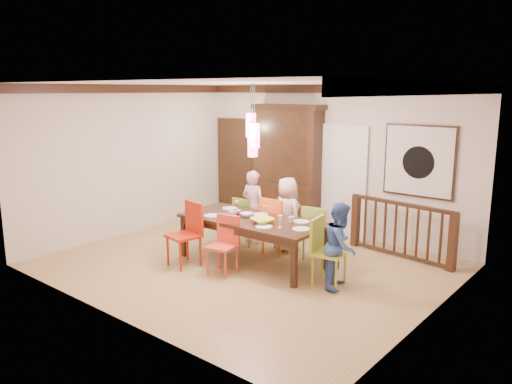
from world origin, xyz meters
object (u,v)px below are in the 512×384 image
Objects in this scene: person_far_mid at (287,214)px; person_end_right at (341,245)px; dining_table at (253,223)px; balustrade at (401,229)px; chair_far_left at (248,217)px; person_far_left at (253,207)px; chair_end_right at (330,247)px; china_hutch at (287,167)px.

person_far_mid is 1.81m from person_end_right.
balustrade is (1.75, 1.80, -0.18)m from dining_table.
person_far_left reaches higher than chair_far_left.
person_far_mid is at bearing 85.17° from dining_table.
chair_far_left is 0.82m from person_far_mid.
person_end_right is at bearing 168.59° from person_far_mid.
chair_far_left is 0.22m from person_far_left.
chair_end_right is (1.46, -0.02, -0.11)m from dining_table.
person_far_mid reaches higher than chair_far_left.
chair_end_right is at bearing -42.64° from china_hutch.
china_hutch reaches higher than dining_table.
person_far_mid reaches higher than person_end_right.
person_end_right is at bearing -86.92° from balustrade.
china_hutch is 1.92× the size of person_far_mid.
person_end_right is (-0.12, -1.79, 0.13)m from balustrade.
dining_table is at bearing -67.61° from china_hutch.
chair_end_right is 2.32m from person_far_left.
chair_far_left is at bearing 56.06° from person_end_right.
chair_far_left reaches higher than dining_table.
dining_table is 2.51m from balustrade.
person_far_left reaches higher than chair_end_right.
chair_end_right is at bearing 79.09° from person_end_right.
china_hutch is at bearing 32.69° from person_end_right.
dining_table is 1.63m from person_end_right.
balustrade is 1.57× the size of person_end_right.
person_far_left is at bearing -81.60° from china_hutch.
china_hutch reaches higher than balustrade.
dining_table is 2.39m from china_hutch.
dining_table is 0.88m from person_far_mid.
person_far_mid is at bearing 48.04° from chair_end_right.
china_hutch is 1.44m from person_far_left.
chair_end_right reaches higher than dining_table.
china_hutch reaches higher than person_far_left.
china_hutch is (-0.88, 2.14, 0.58)m from dining_table.
dining_table is at bearing 127.43° from person_far_left.
chair_end_right is at bearing 160.39° from chair_far_left.
person_end_right is (1.58, -0.88, -0.03)m from person_far_mid.
china_hutch is at bearing 110.86° from dining_table.
balustrade is 1.43× the size of person_far_left.
person_far_left is (-2.15, 0.86, 0.12)m from chair_end_right.
person_end_right reaches higher than dining_table.
balustrade reaches higher than dining_table.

